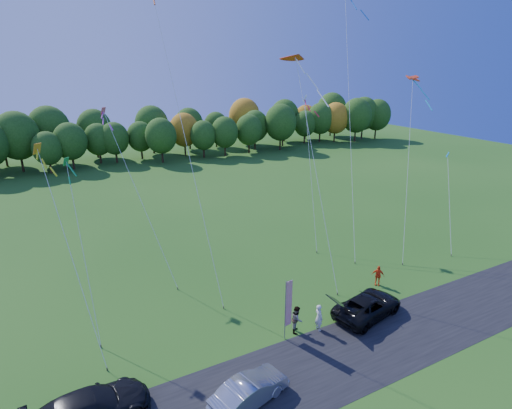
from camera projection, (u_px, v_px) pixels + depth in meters
name	position (u px, v px, depth m)	size (l,w,h in m)	color
ground	(296.00, 325.00, 27.54)	(160.00, 160.00, 0.00)	#1F4E14
asphalt_strip	(332.00, 361.00, 24.20)	(90.00, 6.00, 0.01)	black
tree_line	(133.00, 163.00, 73.57)	(116.00, 12.00, 10.00)	#1E4711
black_suv	(368.00, 306.00, 28.43)	(2.60, 5.63, 1.56)	black
silver_sedan	(249.00, 391.00, 21.03)	(1.59, 4.55, 1.50)	#A8A8AC
dark_truck_a	(89.00, 408.00, 19.83)	(2.41, 5.92, 1.72)	black
person_tailgate_a	(319.00, 317.00, 26.82)	(0.70, 0.46, 1.92)	silver
person_tailgate_b	(297.00, 319.00, 26.67)	(0.92, 0.72, 1.90)	gray
person_east	(378.00, 275.00, 32.38)	(1.00, 0.42, 1.71)	#EF4316
feather_flag	(288.00, 303.00, 25.43)	(0.57, 0.16, 4.32)	#999999
kite_delta_blue	(181.00, 119.00, 28.58)	(3.42, 10.19, 26.60)	#4C3F33
kite_parafoil_orange	(350.00, 116.00, 38.70)	(8.76, 13.04, 25.22)	#4C3F33
kite_delta_red	(314.00, 155.00, 31.76)	(2.42, 9.01, 18.99)	#4C3F33
kite_parafoil_rainbow	(408.00, 166.00, 37.44)	(7.76, 7.44, 16.42)	#4C3F33
kite_diamond_yellow	(71.00, 256.00, 23.72)	(2.29, 6.92, 12.91)	#4C3F33
kite_diamond_green	(81.00, 243.00, 25.70)	(0.91, 5.70, 11.58)	#4C3F33
kite_diamond_white	(311.00, 172.00, 39.21)	(3.07, 7.22, 14.49)	#4C3F33
kite_diamond_pink	(139.00, 197.00, 32.60)	(3.50, 8.95, 14.01)	#4C3F33
kite_diamond_blue_low	(449.00, 203.00, 38.63)	(3.54, 4.81, 9.07)	#4C3F33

